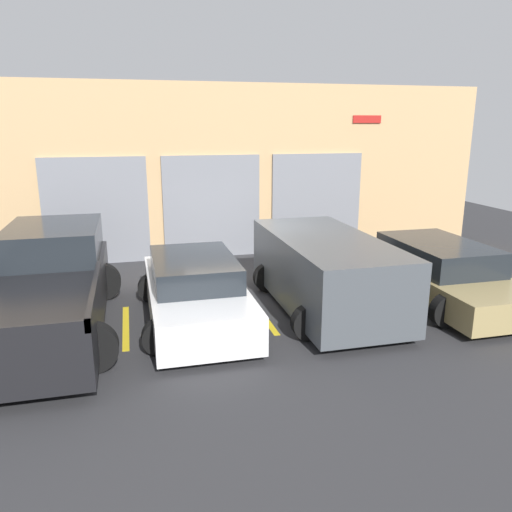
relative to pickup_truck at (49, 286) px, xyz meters
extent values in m
plane|color=#2D2D30|center=(4.04, 1.54, -0.82)|extent=(28.00, 28.00, 0.00)
cube|color=tan|center=(4.04, 4.84, 1.62)|extent=(16.37, 0.60, 4.88)
cube|color=slate|center=(0.66, 4.50, 0.64)|extent=(2.78, 0.08, 2.92)
cube|color=slate|center=(3.84, 4.50, 0.64)|extent=(2.78, 0.08, 2.92)
cube|color=slate|center=(7.02, 4.50, 0.64)|extent=(2.78, 0.08, 2.92)
cube|color=#B21E19|center=(8.54, 4.51, 3.08)|extent=(0.90, 0.03, 0.22)
cube|color=black|center=(0.00, -0.34, -0.17)|extent=(1.95, 5.56, 0.86)
cube|color=#1E2328|center=(0.00, 1.19, 0.59)|extent=(1.79, 2.50, 0.67)
cube|color=black|center=(0.93, -1.59, 0.35)|extent=(0.08, 3.06, 0.18)
cube|color=black|center=(0.00, -3.08, 0.35)|extent=(1.95, 0.08, 0.18)
cylinder|color=black|center=(-0.86, 1.39, -0.42)|extent=(0.82, 0.22, 0.82)
cylinder|color=black|center=(0.86, 1.39, -0.42)|extent=(0.82, 0.22, 0.82)
cylinder|color=black|center=(0.86, -2.06, -0.42)|extent=(0.82, 0.22, 0.82)
cube|color=white|center=(2.69, -0.34, -0.35)|extent=(1.76, 4.32, 0.67)
cube|color=#1E2328|center=(2.69, -0.23, 0.21)|extent=(1.55, 2.37, 0.47)
cylinder|color=black|center=(1.92, 1.00, -0.52)|extent=(0.61, 0.22, 0.61)
cylinder|color=black|center=(3.47, 1.00, -0.52)|extent=(0.61, 0.22, 0.61)
cylinder|color=black|center=(1.92, -1.67, -0.52)|extent=(0.61, 0.22, 0.61)
cylinder|color=black|center=(3.47, -1.67, -0.52)|extent=(0.61, 0.22, 0.61)
cube|color=#474C51|center=(5.39, -0.34, 0.02)|extent=(1.92, 4.50, 1.37)
cube|color=#1E2328|center=(5.39, 1.86, 0.47)|extent=(1.73, 0.06, 0.28)
cylinder|color=black|center=(4.54, 1.06, -0.50)|extent=(0.65, 0.22, 0.65)
cylinder|color=black|center=(6.24, 1.06, -0.50)|extent=(0.65, 0.22, 0.65)
cylinder|color=black|center=(4.54, -1.73, -0.50)|extent=(0.65, 0.22, 0.65)
cylinder|color=black|center=(6.24, -1.73, -0.50)|extent=(0.65, 0.22, 0.65)
cube|color=#9E8956|center=(8.08, -0.34, -0.39)|extent=(1.85, 4.77, 0.58)
cube|color=#1E2328|center=(8.08, -0.22, 0.17)|extent=(1.62, 2.62, 0.54)
cylinder|color=black|center=(7.27, 1.14, -0.50)|extent=(0.65, 0.22, 0.65)
cylinder|color=black|center=(8.90, 1.14, -0.50)|extent=(0.65, 0.22, 0.65)
cylinder|color=black|center=(7.27, -1.82, -0.50)|extent=(0.65, 0.22, 0.65)
cube|color=gold|center=(1.35, -0.34, -0.82)|extent=(0.12, 2.20, 0.01)
cube|color=gold|center=(4.04, -0.34, -0.82)|extent=(0.12, 2.20, 0.01)
cube|color=gold|center=(6.74, -0.34, -0.82)|extent=(0.12, 2.20, 0.01)
cube|color=gold|center=(9.43, -0.34, -0.82)|extent=(0.12, 2.20, 0.01)
camera|label=1|loc=(1.58, -9.54, 2.91)|focal=35.00mm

